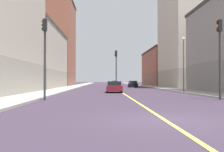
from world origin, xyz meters
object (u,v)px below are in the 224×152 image
object	(u,v)px
building_left_far	(165,68)
building_right_midblock	(33,58)
traffic_light_left_near	(220,48)
car_maroon	(114,87)
traffic_light_median_far	(116,64)
car_black	(133,84)
street_lamp_left_near	(184,58)
traffic_light_right_near	(45,48)
car_white	(115,83)
building_left_mid	(190,27)
building_right_distant	(54,43)

from	to	relation	value
building_left_far	building_right_midblock	world-z (taller)	building_right_midblock
building_left_far	building_right_midblock	size ratio (longest dim) A/B	1.09
building_left_far	traffic_light_left_near	world-z (taller)	building_left_far
car_maroon	traffic_light_median_far	bearing A→B (deg)	84.93
building_left_far	car_black	size ratio (longest dim) A/B	5.33
building_left_far	car_maroon	xyz separation A→B (m)	(-15.93, -39.24, -4.27)
traffic_light_median_far	street_lamp_left_near	distance (m)	10.23
traffic_light_right_near	car_white	world-z (taller)	traffic_light_right_near
traffic_light_right_near	street_lamp_left_near	world-z (taller)	street_lamp_left_near
building_left_mid	building_right_distant	size ratio (longest dim) A/B	1.08
traffic_light_left_near	street_lamp_left_near	distance (m)	11.86
building_left_far	street_lamp_left_near	bearing A→B (deg)	-100.67
building_left_far	car_black	world-z (taller)	building_left_far
street_lamp_left_near	car_white	distance (m)	42.90
street_lamp_left_near	traffic_light_right_near	bearing A→B (deg)	-140.32
car_maroon	traffic_light_right_near	bearing A→B (deg)	-115.70
building_left_far	car_maroon	size ratio (longest dim) A/B	5.52
building_left_far	building_right_midblock	distance (m)	38.20
building_right_midblock	traffic_light_right_near	size ratio (longest dim) A/B	3.45
building_right_midblock	building_left_far	bearing A→B (deg)	38.17
building_right_distant	traffic_light_median_far	size ratio (longest dim) A/B	3.83
building_right_midblock	car_white	distance (m)	31.47
building_left_mid	car_black	bearing A→B (deg)	157.53
building_right_distant	traffic_light_right_near	size ratio (longest dim) A/B	3.71
traffic_light_median_far	building_right_midblock	bearing A→B (deg)	147.69
building_left_far	building_right_distant	distance (m)	30.88
building_left_mid	traffic_light_median_far	distance (m)	21.43
building_left_mid	building_left_far	size ratio (longest dim) A/B	1.06
building_left_mid	street_lamp_left_near	world-z (taller)	building_left_mid
building_left_far	street_lamp_left_near	world-z (taller)	building_left_far
car_white	traffic_light_left_near	bearing A→B (deg)	-84.24
street_lamp_left_near	building_left_mid	bearing A→B (deg)	68.54
traffic_light_left_near	car_black	xyz separation A→B (m)	(-2.47, 35.15, -3.27)
car_black	car_white	size ratio (longest dim) A/B	1.03
building_left_far	traffic_light_median_far	distance (m)	36.31
building_right_distant	traffic_light_left_near	xyz separation A→B (m)	(21.61, -47.67, -7.29)
building_left_far	car_white	xyz separation A→B (m)	(-13.87, 2.96, -4.26)
traffic_light_left_near	traffic_light_right_near	size ratio (longest dim) A/B	1.01
traffic_light_left_near	car_maroon	world-z (taller)	traffic_light_left_near
building_left_mid	building_right_distant	distance (m)	34.53
street_lamp_left_near	car_black	bearing A→B (deg)	98.49
building_right_midblock	street_lamp_left_near	bearing A→B (deg)	-34.73
traffic_light_left_near	car_maroon	distance (m)	14.43
car_white	street_lamp_left_near	bearing A→B (deg)	-81.29
building_left_far	building_right_midblock	bearing A→B (deg)	-141.83
traffic_light_right_near	building_left_far	bearing A→B (deg)	67.05
building_left_mid	car_black	size ratio (longest dim) A/B	5.67
street_lamp_left_near	building_right_midblock	bearing A→B (deg)	145.27
building_right_midblock	traffic_light_median_far	bearing A→B (deg)	-32.31
building_right_distant	street_lamp_left_near	size ratio (longest dim) A/B	3.39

